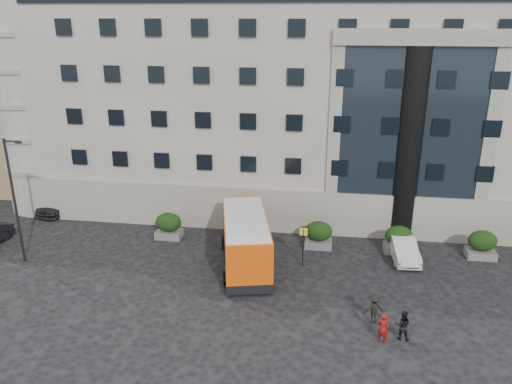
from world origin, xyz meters
The scene contains 19 objects.
ground centered at (0.00, 0.00, 0.00)m, with size 120.00×120.00×0.00m, color black.
civic_building centered at (6.00, 22.00, 9.00)m, with size 44.00×24.00×18.00m, color gray.
entrance_column centered at (12.00, 10.30, 6.50)m, with size 1.80×1.80×13.00m, color black.
apartment_far centered at (-27.00, 38.00, 11.00)m, with size 13.00×13.00×22.00m, color brown.
hedge_a centered at (-4.00, 7.80, 0.93)m, with size 1.80×1.26×1.84m.
hedge_b centered at (1.20, 7.80, 0.93)m, with size 1.80×1.26×1.84m.
hedge_c centered at (6.40, 7.80, 0.93)m, with size 1.80×1.26×1.84m.
hedge_d centered at (11.60, 7.80, 0.93)m, with size 1.80×1.26×1.84m.
hedge_e centered at (16.80, 7.80, 0.93)m, with size 1.80×1.26×1.84m.
street_lamp centered at (-11.94, 3.00, 4.37)m, with size 1.16×0.18×8.00m.
bus_stop_sign centered at (5.50, 5.00, 1.73)m, with size 0.50×0.08×2.52m.
minibus centered at (1.98, 4.58, 1.75)m, with size 4.30×8.04×3.19m.
red_truck centered at (-16.35, 18.43, 1.60)m, with size 3.65×6.19×3.13m.
parked_car_c centered at (-14.06, 11.73, 0.77)m, with size 2.15×5.28×1.53m, color black.
parked_car_d centered at (-13.06, 12.51, 0.71)m, with size 2.35×5.10×1.42m, color black.
white_taxi centered at (11.81, 7.00, 0.70)m, with size 1.48×4.24×1.40m, color silver.
pedestrian_a centered at (9.71, -2.14, 0.77)m, with size 0.56×0.37×1.54m, color maroon.
pedestrian_b centered at (10.68, -1.78, 0.77)m, with size 0.75×0.58×1.54m, color black.
pedestrian_c centered at (9.41, -0.57, 0.80)m, with size 1.03×0.59×1.59m, color black.
Camera 1 is at (6.67, -22.91, 14.84)m, focal length 35.00 mm.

